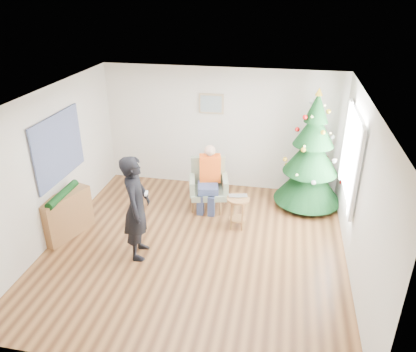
% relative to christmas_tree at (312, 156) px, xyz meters
% --- Properties ---
extents(floor, '(5.00, 5.00, 0.00)m').
position_rel_christmas_tree_xyz_m(floor, '(-1.89, -1.92, -1.08)').
color(floor, brown).
rests_on(floor, ground).
extents(ceiling, '(5.00, 5.00, 0.00)m').
position_rel_christmas_tree_xyz_m(ceiling, '(-1.89, -1.92, 1.52)').
color(ceiling, white).
rests_on(ceiling, wall_back).
extents(wall_back, '(5.00, 0.00, 5.00)m').
position_rel_christmas_tree_xyz_m(wall_back, '(-1.89, 0.58, 0.22)').
color(wall_back, silver).
rests_on(wall_back, floor).
extents(wall_front, '(5.00, 0.00, 5.00)m').
position_rel_christmas_tree_xyz_m(wall_front, '(-1.89, -4.42, 0.22)').
color(wall_front, silver).
rests_on(wall_front, floor).
extents(wall_left, '(0.00, 5.00, 5.00)m').
position_rel_christmas_tree_xyz_m(wall_left, '(-4.39, -1.92, 0.22)').
color(wall_left, silver).
rests_on(wall_left, floor).
extents(wall_right, '(0.00, 5.00, 5.00)m').
position_rel_christmas_tree_xyz_m(wall_right, '(0.61, -1.92, 0.22)').
color(wall_right, silver).
rests_on(wall_right, floor).
extents(window_panel, '(0.04, 1.30, 1.40)m').
position_rel_christmas_tree_xyz_m(window_panel, '(0.58, -0.92, 0.42)').
color(window_panel, white).
rests_on(window_panel, wall_right).
extents(curtains, '(0.05, 1.75, 1.50)m').
position_rel_christmas_tree_xyz_m(curtains, '(0.55, -0.92, 0.42)').
color(curtains, white).
rests_on(curtains, wall_right).
extents(christmas_tree, '(1.33, 1.33, 2.41)m').
position_rel_christmas_tree_xyz_m(christmas_tree, '(0.00, 0.00, 0.00)').
color(christmas_tree, '#3F2816').
rests_on(christmas_tree, floor).
extents(stool, '(0.41, 0.41, 0.61)m').
position_rel_christmas_tree_xyz_m(stool, '(-1.27, -1.11, -0.77)').
color(stool, brown).
rests_on(stool, floor).
extents(laptop, '(0.37, 0.28, 0.03)m').
position_rel_christmas_tree_xyz_m(laptop, '(-1.27, -1.11, -0.46)').
color(laptop, silver).
rests_on(laptop, stool).
extents(armchair, '(0.85, 0.81, 0.99)m').
position_rel_christmas_tree_xyz_m(armchair, '(-1.95, -0.45, -0.72)').
color(armchair, gray).
rests_on(armchair, floor).
extents(seated_person, '(0.47, 0.64, 1.30)m').
position_rel_christmas_tree_xyz_m(seated_person, '(-1.93, -0.50, -0.42)').
color(seated_person, navy).
rests_on(seated_person, armchair).
extents(standing_man, '(0.52, 0.70, 1.77)m').
position_rel_christmas_tree_xyz_m(standing_man, '(-2.76, -2.24, -0.20)').
color(standing_man, black).
rests_on(standing_man, floor).
extents(game_controller, '(0.06, 0.13, 0.04)m').
position_rel_christmas_tree_xyz_m(game_controller, '(-2.57, -2.27, 0.10)').
color(game_controller, white).
rests_on(game_controller, standing_man).
extents(console, '(0.59, 1.04, 0.80)m').
position_rel_christmas_tree_xyz_m(console, '(-4.22, -1.94, -0.68)').
color(console, brown).
rests_on(console, floor).
extents(garland, '(0.14, 0.90, 0.14)m').
position_rel_christmas_tree_xyz_m(garland, '(-4.22, -1.94, -0.26)').
color(garland, black).
rests_on(garland, console).
extents(tapestry, '(0.03, 1.50, 1.15)m').
position_rel_christmas_tree_xyz_m(tapestry, '(-4.35, -1.62, 0.47)').
color(tapestry, black).
rests_on(tapestry, wall_left).
extents(framed_picture, '(0.52, 0.05, 0.42)m').
position_rel_christmas_tree_xyz_m(framed_picture, '(-2.09, 0.55, 0.77)').
color(framed_picture, tan).
rests_on(framed_picture, wall_back).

